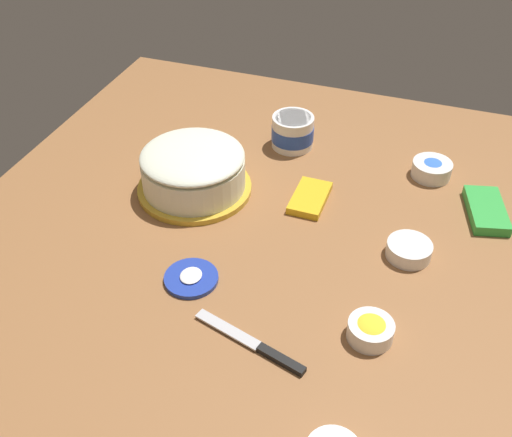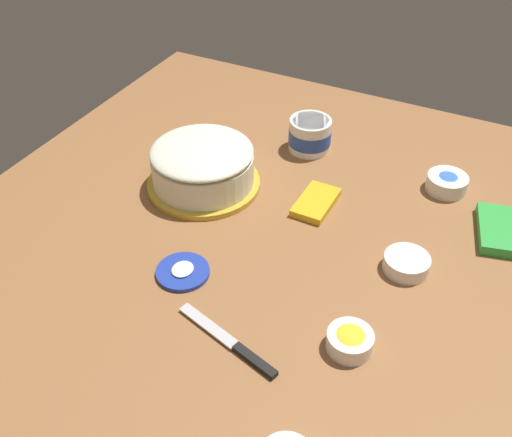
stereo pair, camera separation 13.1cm
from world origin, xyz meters
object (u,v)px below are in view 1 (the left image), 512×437
(frosting_tub, at_px, (293,131))
(candy_box_lower, at_px, (310,198))
(frosted_cake, at_px, (193,171))
(sprinkle_bowl_orange, at_px, (409,249))
(sprinkle_bowl_blue, at_px, (432,168))
(sprinkle_bowl_yellow, at_px, (371,329))
(spreading_knife, at_px, (259,347))
(candy_box_upper, at_px, (486,210))
(frosting_tub_lid, at_px, (191,278))

(frosting_tub, xyz_separation_m, candy_box_lower, (-0.22, -0.11, -0.04))
(frosted_cake, xyz_separation_m, sprinkle_bowl_orange, (-0.06, -0.52, -0.04))
(sprinkle_bowl_blue, distance_m, candy_box_lower, 0.32)
(sprinkle_bowl_blue, relative_size, sprinkle_bowl_yellow, 1.14)
(spreading_knife, bearing_deg, frosted_cake, 37.07)
(frosting_tub, relative_size, candy_box_lower, 0.84)
(sprinkle_bowl_yellow, bearing_deg, candy_box_upper, -22.40)
(frosting_tub_lid, bearing_deg, frosting_tub, -5.05)
(frosted_cake, distance_m, candy_box_lower, 0.28)
(spreading_knife, bearing_deg, sprinkle_bowl_blue, -19.39)
(frosting_tub, bearing_deg, sprinkle_bowl_yellow, -150.86)
(sprinkle_bowl_yellow, bearing_deg, spreading_knife, 116.87)
(spreading_knife, relative_size, sprinkle_bowl_blue, 2.39)
(spreading_knife, xyz_separation_m, sprinkle_bowl_yellow, (0.09, -0.18, 0.02))
(frosted_cake, height_order, frosting_tub, frosted_cake)
(frosted_cake, distance_m, candy_box_upper, 0.68)
(frosting_tub, bearing_deg, frosting_tub_lid, 174.95)
(sprinkle_bowl_orange, bearing_deg, candy_box_upper, -36.66)
(sprinkle_bowl_orange, relative_size, sprinkle_bowl_yellow, 1.12)
(sprinkle_bowl_orange, relative_size, sprinkle_bowl_blue, 0.98)
(candy_box_lower, bearing_deg, sprinkle_bowl_yellow, -148.65)
(sprinkle_bowl_yellow, height_order, candy_box_lower, sprinkle_bowl_yellow)
(frosting_tub, relative_size, frosting_tub_lid, 1.01)
(sprinkle_bowl_orange, bearing_deg, spreading_knife, 147.08)
(frosted_cake, distance_m, spreading_knife, 0.50)
(sprinkle_bowl_orange, relative_size, candy_box_upper, 0.61)
(frosted_cake, bearing_deg, candy_box_upper, -78.56)
(spreading_knife, height_order, sprinkle_bowl_yellow, sprinkle_bowl_yellow)
(sprinkle_bowl_yellow, bearing_deg, frosted_cake, 57.69)
(frosting_tub, relative_size, candy_box_upper, 0.71)
(sprinkle_bowl_blue, bearing_deg, frosting_tub, 86.88)
(sprinkle_bowl_blue, height_order, candy_box_upper, sprinkle_bowl_blue)
(spreading_knife, relative_size, candy_box_upper, 1.48)
(sprinkle_bowl_blue, distance_m, sprinkle_bowl_yellow, 0.56)
(frosting_tub_lid, xyz_separation_m, spreading_knife, (-0.12, -0.19, -0.00))
(sprinkle_bowl_blue, distance_m, candy_box_upper, 0.18)
(frosting_tub_lid, xyz_separation_m, sprinkle_bowl_orange, (0.22, -0.40, 0.01))
(frosting_tub, height_order, sprinkle_bowl_yellow, frosting_tub)
(sprinkle_bowl_orange, xyz_separation_m, candy_box_lower, (0.11, 0.25, -0.01))
(frosting_tub, bearing_deg, spreading_knife, -168.38)
(frosted_cake, xyz_separation_m, frosting_tub, (0.27, -0.16, -0.01))
(sprinkle_bowl_yellow, relative_size, candy_box_upper, 0.54)
(spreading_knife, height_order, candy_box_upper, candy_box_upper)
(sprinkle_bowl_yellow, xyz_separation_m, candy_box_upper, (0.44, -0.18, -0.01))
(frosted_cake, height_order, frosting_tub_lid, frosted_cake)
(frosting_tub, height_order, sprinkle_bowl_orange, frosting_tub)
(frosted_cake, relative_size, candy_box_lower, 2.06)
(frosting_tub_lid, relative_size, candy_box_lower, 0.83)
(spreading_knife, bearing_deg, sprinkle_bowl_orange, -32.92)
(frosting_tub_lid, relative_size, sprinkle_bowl_blue, 1.14)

